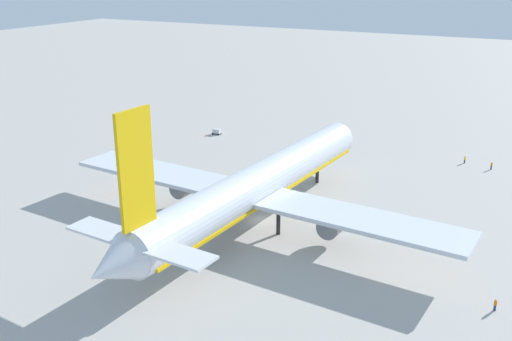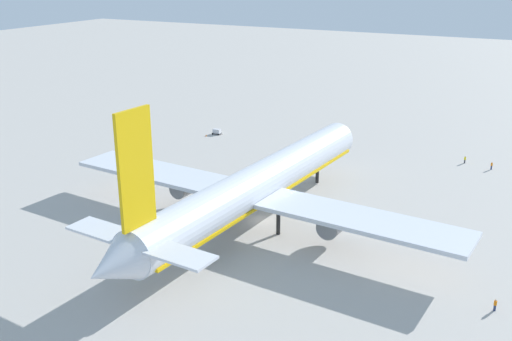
{
  "view_description": "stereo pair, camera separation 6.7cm",
  "coord_description": "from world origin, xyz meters",
  "px_view_note": "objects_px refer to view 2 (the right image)",
  "views": [
    {
      "loc": [
        -84.66,
        -42.97,
        42.84
      ],
      "look_at": [
        4.72,
        3.32,
        7.33
      ],
      "focal_mm": 41.23,
      "sensor_mm": 36.0,
      "label": 1
    },
    {
      "loc": [
        -84.63,
        -43.03,
        42.84
      ],
      "look_at": [
        4.72,
        3.32,
        7.33
      ],
      "focal_mm": 41.23,
      "sensor_mm": 36.0,
      "label": 2
    }
  ],
  "objects_px": {
    "ground_worker_3": "(492,166)",
    "traffic_cone_1": "(206,135)",
    "ground_worker_1": "(465,160)",
    "baggage_cart_1": "(217,131)",
    "ground_worker_2": "(495,305)",
    "airliner": "(257,186)"
  },
  "relations": [
    {
      "from": "ground_worker_3",
      "to": "traffic_cone_1",
      "type": "xyz_separation_m",
      "value": [
        -6.5,
        69.83,
        -0.62
      ]
    },
    {
      "from": "ground_worker_1",
      "to": "ground_worker_3",
      "type": "height_order",
      "value": "ground_worker_3"
    },
    {
      "from": "ground_worker_1",
      "to": "traffic_cone_1",
      "type": "xyz_separation_m",
      "value": [
        -8.34,
        63.91,
        -0.56
      ]
    },
    {
      "from": "baggage_cart_1",
      "to": "ground_worker_3",
      "type": "height_order",
      "value": "ground_worker_3"
    },
    {
      "from": "ground_worker_3",
      "to": "baggage_cart_1",
      "type": "bearing_deg",
      "value": 92.9
    },
    {
      "from": "baggage_cart_1",
      "to": "ground_worker_1",
      "type": "xyz_separation_m",
      "value": [
        5.31,
        -62.45,
        0.06
      ]
    },
    {
      "from": "ground_worker_2",
      "to": "ground_worker_3",
      "type": "xyz_separation_m",
      "value": [
        59.03,
        7.35,
        0.04
      ]
    },
    {
      "from": "traffic_cone_1",
      "to": "baggage_cart_1",
      "type": "bearing_deg",
      "value": -25.72
    },
    {
      "from": "airliner",
      "to": "ground_worker_3",
      "type": "relative_size",
      "value": 43.49
    },
    {
      "from": "ground_worker_2",
      "to": "ground_worker_3",
      "type": "bearing_deg",
      "value": 7.09
    },
    {
      "from": "airliner",
      "to": "ground_worker_2",
      "type": "relative_size",
      "value": 45.42
    },
    {
      "from": "baggage_cart_1",
      "to": "traffic_cone_1",
      "type": "bearing_deg",
      "value": 154.28
    },
    {
      "from": "ground_worker_3",
      "to": "ground_worker_1",
      "type": "bearing_deg",
      "value": 72.64
    },
    {
      "from": "ground_worker_1",
      "to": "traffic_cone_1",
      "type": "height_order",
      "value": "ground_worker_1"
    },
    {
      "from": "baggage_cart_1",
      "to": "ground_worker_1",
      "type": "height_order",
      "value": "ground_worker_1"
    },
    {
      "from": "baggage_cart_1",
      "to": "ground_worker_2",
      "type": "bearing_deg",
      "value": -126.28
    },
    {
      "from": "airliner",
      "to": "ground_worker_3",
      "type": "bearing_deg",
      "value": -33.92
    },
    {
      "from": "ground_worker_1",
      "to": "ground_worker_3",
      "type": "xyz_separation_m",
      "value": [
        -1.85,
        -5.91,
        0.06
      ]
    },
    {
      "from": "ground_worker_3",
      "to": "traffic_cone_1",
      "type": "distance_m",
      "value": 70.13
    },
    {
      "from": "traffic_cone_1",
      "to": "ground_worker_2",
      "type": "bearing_deg",
      "value": -124.24
    },
    {
      "from": "traffic_cone_1",
      "to": "airliner",
      "type": "bearing_deg",
      "value": -138.94
    },
    {
      "from": "ground_worker_1",
      "to": "ground_worker_3",
      "type": "relative_size",
      "value": 0.94
    }
  ]
}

